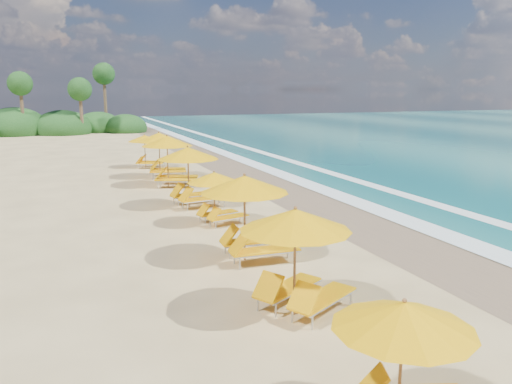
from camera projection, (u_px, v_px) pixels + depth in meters
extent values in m
plane|color=#D1B97B|center=(256.00, 223.00, 19.42)|extent=(160.00, 160.00, 0.00)
cube|color=#826B4D|center=(347.00, 214.00, 20.85)|extent=(4.00, 160.00, 0.01)
cube|color=white|center=(379.00, 210.00, 21.38)|extent=(1.20, 160.00, 0.01)
cube|color=white|center=(437.00, 204.00, 22.45)|extent=(0.80, 160.00, 0.01)
cylinder|color=olive|center=(400.00, 369.00, 7.39)|extent=(0.05, 0.05, 2.01)
cone|color=#F2AA05|center=(404.00, 315.00, 7.23)|extent=(2.64, 2.64, 0.40)
sphere|color=olive|center=(405.00, 300.00, 7.19)|extent=(0.07, 0.07, 0.07)
cylinder|color=olive|center=(295.00, 264.00, 11.29)|extent=(0.06, 0.06, 2.40)
cone|color=#F2AA05|center=(295.00, 220.00, 11.10)|extent=(3.35, 3.35, 0.48)
sphere|color=olive|center=(296.00, 208.00, 11.04)|extent=(0.09, 0.09, 0.09)
cylinder|color=olive|center=(245.00, 219.00, 14.97)|extent=(0.06, 0.06, 2.50)
cone|color=#F2AA05|center=(244.00, 184.00, 14.77)|extent=(2.69, 2.69, 0.50)
sphere|color=olive|center=(244.00, 175.00, 14.71)|extent=(0.09, 0.09, 0.09)
cylinder|color=olive|center=(214.00, 199.00, 19.03)|extent=(0.05, 0.05, 1.95)
cone|color=#F2AA05|center=(214.00, 177.00, 18.87)|extent=(2.41, 2.41, 0.39)
sphere|color=olive|center=(214.00, 172.00, 18.83)|extent=(0.07, 0.07, 0.07)
cylinder|color=olive|center=(189.00, 178.00, 21.85)|extent=(0.06, 0.06, 2.54)
cone|color=#F2AA05|center=(188.00, 153.00, 21.65)|extent=(2.96, 2.96, 0.51)
sphere|color=olive|center=(188.00, 146.00, 21.59)|extent=(0.09, 0.09, 0.09)
cylinder|color=olive|center=(168.00, 162.00, 26.66)|extent=(0.06, 0.06, 2.57)
cone|color=#F2AA05|center=(167.00, 141.00, 26.45)|extent=(3.40, 3.40, 0.52)
sphere|color=olive|center=(167.00, 135.00, 26.39)|extent=(0.09, 0.09, 0.09)
cylinder|color=olive|center=(160.00, 156.00, 29.28)|extent=(0.06, 0.06, 2.53)
cone|color=#F2AA05|center=(159.00, 137.00, 29.07)|extent=(3.07, 3.07, 0.51)
sphere|color=olive|center=(159.00, 132.00, 29.02)|extent=(0.09, 0.09, 0.09)
cylinder|color=olive|center=(145.00, 152.00, 33.08)|extent=(0.05, 0.05, 2.07)
cone|color=#F2AA05|center=(144.00, 138.00, 32.92)|extent=(2.81, 2.81, 0.42)
sphere|color=olive|center=(144.00, 135.00, 32.87)|extent=(0.07, 0.07, 0.07)
ellipsoid|color=#163D14|center=(63.00, 128.00, 58.26)|extent=(6.40, 6.40, 4.16)
ellipsoid|color=#163D14|center=(15.00, 128.00, 57.37)|extent=(7.20, 7.20, 4.68)
ellipsoid|color=#163D14|center=(98.00, 127.00, 61.53)|extent=(5.60, 5.60, 3.64)
ellipsoid|color=#163D14|center=(126.00, 128.00, 60.78)|extent=(5.00, 5.00, 3.25)
cylinder|color=brown|center=(81.00, 112.00, 56.77)|extent=(0.36, 0.36, 5.00)
sphere|color=#163D14|center=(80.00, 89.00, 56.28)|extent=(2.60, 2.60, 2.60)
cylinder|color=brown|center=(22.00, 110.00, 55.49)|extent=(0.36, 0.36, 5.60)
sphere|color=#163D14|center=(20.00, 83.00, 54.94)|extent=(2.60, 2.60, 2.60)
cylinder|color=brown|center=(105.00, 103.00, 61.32)|extent=(0.36, 0.36, 6.80)
sphere|color=#163D14|center=(104.00, 74.00, 60.65)|extent=(2.60, 2.60, 2.60)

